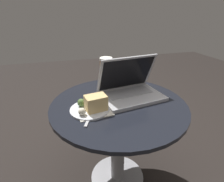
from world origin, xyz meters
The scene contains 7 objects.
ground_plane centered at (0.00, 0.00, 0.00)m, with size 6.00×6.00×0.00m, color black.
table centered at (0.00, 0.00, 0.41)m, with size 0.69×0.69×0.54m.
napkin centered at (-0.13, -0.06, 0.54)m, with size 0.16×0.12×0.00m.
laptop centered at (0.08, 0.06, 0.59)m, with size 0.35×0.26×0.22m.
beer_glass centered at (-0.01, 0.20, 0.63)m, with size 0.07×0.07×0.18m.
snack_plate centered at (-0.14, -0.04, 0.57)m, with size 0.18×0.18×0.08m.
fork centered at (-0.15, -0.07, 0.55)m, with size 0.09×0.17×0.00m.
Camera 1 is at (-0.25, -0.74, 0.97)m, focal length 28.00 mm.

